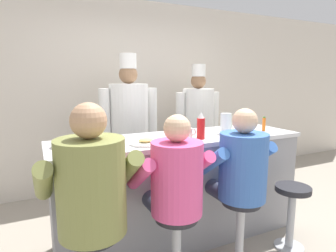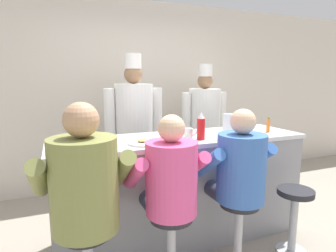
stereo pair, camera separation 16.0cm
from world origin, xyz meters
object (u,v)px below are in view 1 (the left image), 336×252
Objects in this scene: coffee_mug_tan at (97,146)px; cook_in_whites_near at (129,124)px; breakfast_plate at (146,143)px; hot_sauce_bottle_orange at (264,124)px; diner_seated_blue at (240,170)px; cereal_bowl at (62,144)px; cook_in_whites_far at (198,121)px; mustard_bottle_yellow at (238,123)px; diner_seated_olive at (91,190)px; diner_seated_pink at (175,183)px; water_pitcher_clear at (226,123)px; empty_stool_round at (292,207)px; ketchup_bottle_red at (201,126)px; coffee_mug_white at (189,133)px.

coffee_mug_tan is 0.07× the size of cook_in_whites_near.
coffee_mug_tan reaches higher than breakfast_plate.
hot_sauce_bottle_orange is 0.89m from diner_seated_blue.
cook_in_whites_near reaches higher than cereal_bowl.
cook_in_whites_near is (0.87, 0.94, -0.02)m from cereal_bowl.
cook_in_whites_near is at bearing 105.67° from diner_seated_blue.
cook_in_whites_far is at bearing 38.53° from coffee_mug_tan.
diner_seated_olive is at bearing -162.43° from mustard_bottle_yellow.
diner_seated_olive is 0.60m from diner_seated_pink.
empty_stool_round is at bearing -59.06° from water_pitcher_clear.
breakfast_plate is 0.19× the size of diner_seated_olive.
breakfast_plate is 0.44m from coffee_mug_tan.
diner_seated_blue reaches higher than ketchup_bottle_red.
coffee_mug_white is (0.46, 0.07, 0.03)m from breakfast_plate.
coffee_mug_white reaches higher than breakfast_plate.
hot_sauce_bottle_orange reaches higher than empty_stool_round.
breakfast_plate is (-1.04, -0.08, -0.09)m from mustard_bottle_yellow.
diner_seated_blue is at bearing -127.17° from mustard_bottle_yellow.
hot_sauce_bottle_orange reaches higher than coffee_mug_white.
coffee_mug_white is 1.09m from cook_in_whites_near.
coffee_mug_tan is 0.09× the size of diner_seated_blue.
breakfast_plate is 0.21× the size of diner_seated_pink.
mustard_bottle_yellow reaches higher than coffee_mug_white.
water_pitcher_clear reaches higher than hot_sauce_bottle_orange.
coffee_mug_tan is 2.19m from cook_in_whites_far.
water_pitcher_clear is 0.15× the size of diner_seated_blue.
water_pitcher_clear is 0.15× the size of diner_seated_pink.
ketchup_bottle_red is 0.14× the size of cook_in_whites_far.
mustard_bottle_yellow is at bearing 174.77° from hot_sauce_bottle_orange.
ketchup_bottle_red is 1.15× the size of mustard_bottle_yellow.
cook_in_whites_far reaches higher than ketchup_bottle_red.
mustard_bottle_yellow is at bearing 6.73° from coffee_mug_tan.
diner_seated_blue is (0.60, 0.00, 0.01)m from diner_seated_pink.
coffee_mug_tan is (-0.96, -0.08, -0.07)m from ketchup_bottle_red.
cereal_bowl is (-0.65, 0.20, 0.01)m from breakfast_plate.
ketchup_bottle_red is 0.19× the size of diner_seated_blue.
breakfast_plate is 0.47m from coffee_mug_white.
cereal_bowl is at bearing 176.86° from water_pitcher_clear.
ketchup_bottle_red is 0.14m from coffee_mug_white.
ketchup_bottle_red is 0.91× the size of breakfast_plate.
cook_in_whites_near is at bearing 64.11° from diner_seated_olive.
mustard_bottle_yellow is 0.36× the size of empty_stool_round.
diner_seated_blue reaches higher than cereal_bowl.
water_pitcher_clear is at bearing 164.29° from mustard_bottle_yellow.
diner_seated_olive is (-1.59, -0.50, -0.26)m from mustard_bottle_yellow.
ketchup_bottle_red is at bearing -10.27° from cereal_bowl.
coffee_mug_tan reaches higher than cereal_bowl.
coffee_mug_white is at bearing 9.27° from breakfast_plate.
mustard_bottle_yellow is 0.70m from diner_seated_blue.
coffee_mug_tan is at bearing -52.22° from cereal_bowl.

